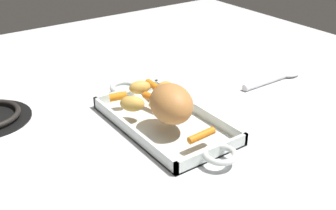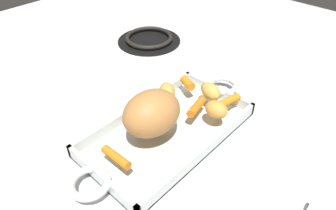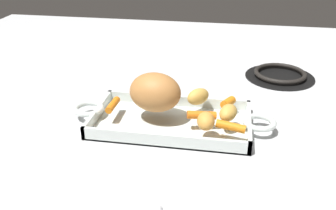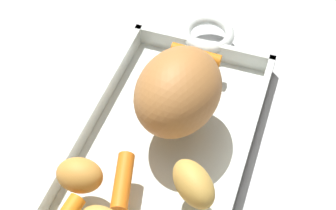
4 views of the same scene
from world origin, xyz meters
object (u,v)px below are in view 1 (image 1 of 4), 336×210
baby_carrot_center_right (154,98)px  baby_carrot_long (153,85)px  baby_carrot_center_left (200,136)px  potato_halved (132,104)px  baby_carrot_northeast (118,96)px  serving_spoon (277,77)px  potato_golden_large (165,88)px  roasting_dish (165,121)px  potato_corner (140,87)px  pork_roast (171,104)px

baby_carrot_center_right → baby_carrot_long: bearing=148.7°
baby_carrot_center_left → potato_halved: (-0.19, -0.05, 0.01)m
baby_carrot_long → baby_carrot_northeast: (0.01, -0.11, 0.00)m
baby_carrot_center_right → serving_spoon: (0.05, 0.41, -0.03)m
baby_carrot_long → serving_spoon: bearing=73.3°
baby_carrot_long → baby_carrot_center_left: size_ratio=0.93×
baby_carrot_long → potato_halved: (0.08, -0.11, 0.01)m
baby_carrot_long → baby_carrot_center_right: 0.08m
serving_spoon → baby_carrot_center_left: bearing=-159.0°
potato_halved → potato_golden_large: (-0.03, 0.11, -0.00)m
roasting_dish → serving_spoon: bearing=93.3°
potato_corner → potato_halved: potato_halved is taller
baby_carrot_center_left → potato_halved: bearing=-164.9°
potato_golden_large → serving_spoon: potato_golden_large is taller
pork_roast → potato_corner: pork_roast is taller
baby_carrot_center_right → baby_carrot_northeast: bearing=-127.9°
pork_roast → potato_golden_large: 0.14m
serving_spoon → baby_carrot_long: bearing=163.7°
baby_carrot_center_right → potato_golden_large: bearing=106.2°
potato_corner → serving_spoon: size_ratio=0.25×
baby_carrot_northeast → serving_spoon: baby_carrot_northeast is taller
pork_roast → baby_carrot_long: 0.19m
potato_corner → potato_golden_large: potato_golden_large is taller
roasting_dish → pork_roast: pork_roast is taller
baby_carrot_center_left → potato_corner: bearing=176.9°
roasting_dish → baby_carrot_center_right: 0.08m
baby_carrot_northeast → baby_carrot_center_left: baby_carrot_northeast is taller
baby_carrot_long → baby_carrot_northeast: size_ratio=1.42×
baby_carrot_center_left → potato_corner: 0.27m
baby_carrot_long → potato_golden_large: size_ratio=1.25×
pork_roast → baby_carrot_center_right: pork_roast is taller
potato_halved → potato_golden_large: size_ratio=1.21×
potato_halved → serving_spoon: 0.48m
baby_carrot_long → serving_spoon: 0.39m
baby_carrot_center_right → potato_halved: size_ratio=1.07×
baby_carrot_center_right → serving_spoon: 0.41m
baby_carrot_northeast → potato_golden_large: size_ratio=0.88×
pork_roast → baby_carrot_center_left: bearing=2.7°
baby_carrot_northeast → potato_golden_large: (0.04, 0.11, 0.01)m
baby_carrot_center_right → potato_golden_large: (-0.01, 0.04, 0.01)m
baby_carrot_center_left → potato_golden_large: 0.23m
roasting_dish → baby_carrot_northeast: 0.14m
roasting_dish → potato_golden_large: (-0.08, 0.06, 0.04)m
roasting_dish → baby_carrot_center_left: baby_carrot_center_left is taller
baby_carrot_center_right → serving_spoon: bearing=83.5°
roasting_dish → potato_corner: size_ratio=8.25×
potato_corner → serving_spoon: (0.10, 0.42, -0.04)m
pork_roast → potato_golden_large: pork_roast is taller
roasting_dish → potato_golden_large: potato_golden_large is taller
potato_corner → pork_roast: bearing=-6.6°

